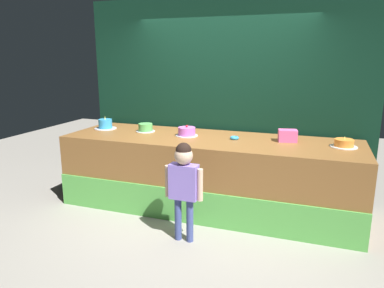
{
  "coord_description": "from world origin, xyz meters",
  "views": [
    {
      "loc": [
        1.31,
        -3.75,
        1.96
      ],
      "look_at": [
        -0.15,
        0.34,
        0.9
      ],
      "focal_mm": 33.54,
      "sensor_mm": 36.0,
      "label": 1
    }
  ],
  "objects_px": {
    "cake_far_right": "(344,143)",
    "donut": "(234,138)",
    "cake_center_left": "(146,128)",
    "pink_box": "(288,136)",
    "cake_far_left": "(105,124)",
    "cake_center_right": "(187,132)",
    "child_figure": "(184,179)"
  },
  "relations": [
    {
      "from": "cake_far_left",
      "to": "cake_center_right",
      "type": "distance_m",
      "value": 1.29
    },
    {
      "from": "cake_far_left",
      "to": "cake_center_right",
      "type": "relative_size",
      "value": 1.08
    },
    {
      "from": "cake_center_right",
      "to": "cake_center_left",
      "type": "bearing_deg",
      "value": 173.71
    },
    {
      "from": "cake_center_right",
      "to": "donut",
      "type": "bearing_deg",
      "value": 0.87
    },
    {
      "from": "child_figure",
      "to": "donut",
      "type": "distance_m",
      "value": 1.09
    },
    {
      "from": "cake_far_left",
      "to": "pink_box",
      "type": "bearing_deg",
      "value": 1.19
    },
    {
      "from": "pink_box",
      "to": "cake_far_left",
      "type": "relative_size",
      "value": 0.7
    },
    {
      "from": "cake_far_right",
      "to": "pink_box",
      "type": "bearing_deg",
      "value": 173.84
    },
    {
      "from": "donut",
      "to": "cake_far_right",
      "type": "relative_size",
      "value": 0.37
    },
    {
      "from": "child_figure",
      "to": "cake_center_right",
      "type": "bearing_deg",
      "value": 108.73
    },
    {
      "from": "donut",
      "to": "cake_center_left",
      "type": "height_order",
      "value": "cake_center_left"
    },
    {
      "from": "donut",
      "to": "cake_center_left",
      "type": "distance_m",
      "value": 1.29
    },
    {
      "from": "child_figure",
      "to": "pink_box",
      "type": "height_order",
      "value": "child_figure"
    },
    {
      "from": "pink_box",
      "to": "cake_far_left",
      "type": "distance_m",
      "value": 2.58
    },
    {
      "from": "pink_box",
      "to": "cake_center_right",
      "type": "relative_size",
      "value": 0.75
    },
    {
      "from": "cake_far_right",
      "to": "donut",
      "type": "bearing_deg",
      "value": -178.59
    },
    {
      "from": "pink_box",
      "to": "cake_center_left",
      "type": "relative_size",
      "value": 0.85
    },
    {
      "from": "pink_box",
      "to": "cake_center_right",
      "type": "height_order",
      "value": "pink_box"
    },
    {
      "from": "cake_center_right",
      "to": "cake_far_right",
      "type": "relative_size",
      "value": 0.97
    },
    {
      "from": "pink_box",
      "to": "donut",
      "type": "height_order",
      "value": "pink_box"
    },
    {
      "from": "child_figure",
      "to": "cake_center_right",
      "type": "xyz_separation_m",
      "value": [
        -0.34,
        1.01,
        0.28
      ]
    },
    {
      "from": "child_figure",
      "to": "pink_box",
      "type": "relative_size",
      "value": 4.94
    },
    {
      "from": "child_figure",
      "to": "cake_far_left",
      "type": "bearing_deg",
      "value": 146.76
    },
    {
      "from": "pink_box",
      "to": "cake_far_right",
      "type": "distance_m",
      "value": 0.65
    },
    {
      "from": "donut",
      "to": "cake_far_right",
      "type": "height_order",
      "value": "cake_far_right"
    },
    {
      "from": "cake_center_left",
      "to": "pink_box",
      "type": "bearing_deg",
      "value": 1.18
    },
    {
      "from": "pink_box",
      "to": "cake_center_right",
      "type": "bearing_deg",
      "value": -175.08
    },
    {
      "from": "cake_far_left",
      "to": "cake_center_left",
      "type": "distance_m",
      "value": 0.65
    },
    {
      "from": "child_figure",
      "to": "cake_far_right",
      "type": "height_order",
      "value": "child_figure"
    },
    {
      "from": "cake_center_left",
      "to": "cake_far_right",
      "type": "xyz_separation_m",
      "value": [
        2.58,
        -0.03,
        -0.01
      ]
    },
    {
      "from": "donut",
      "to": "cake_center_right",
      "type": "relative_size",
      "value": 0.38
    },
    {
      "from": "pink_box",
      "to": "child_figure",
      "type": "bearing_deg",
      "value": -130.11
    }
  ]
}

